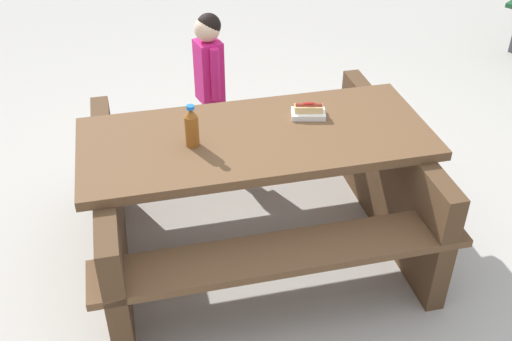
# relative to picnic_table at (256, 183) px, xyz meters

# --- Properties ---
(ground_plane) EXTENTS (30.00, 30.00, 0.00)m
(ground_plane) POSITION_rel_picnic_table_xyz_m (0.00, 0.00, -0.44)
(ground_plane) COLOR #B7B2A8
(ground_plane) RESTS_ON ground
(picnic_table) EXTENTS (1.98, 1.64, 0.75)m
(picnic_table) POSITION_rel_picnic_table_xyz_m (0.00, 0.00, 0.00)
(picnic_table) COLOR brown
(picnic_table) RESTS_ON ground
(soda_bottle) EXTENTS (0.07, 0.07, 0.22)m
(soda_bottle) POSITION_rel_picnic_table_xyz_m (-0.33, 0.02, 0.41)
(soda_bottle) COLOR brown
(soda_bottle) RESTS_ON picnic_table
(hotdog_tray) EXTENTS (0.21, 0.17, 0.08)m
(hotdog_tray) POSITION_rel_picnic_table_xyz_m (0.33, 0.07, 0.34)
(hotdog_tray) COLOR white
(hotdog_tray) RESTS_ON picnic_table
(child_in_coat) EXTENTS (0.17, 0.26, 1.06)m
(child_in_coat) POSITION_rel_picnic_table_xyz_m (0.05, 0.93, 0.23)
(child_in_coat) COLOR #3F334C
(child_in_coat) RESTS_ON ground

